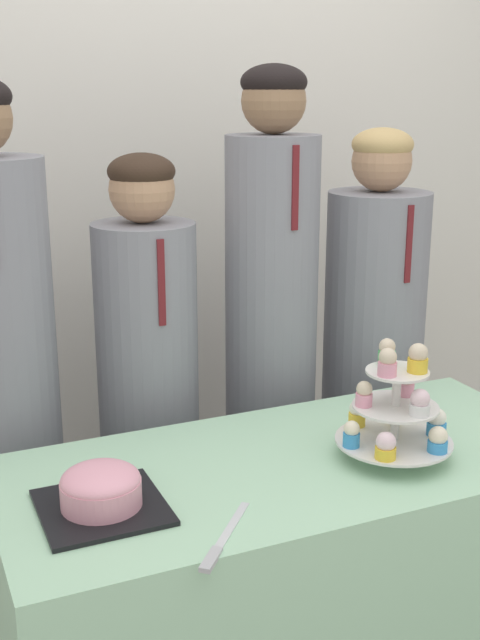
{
  "coord_description": "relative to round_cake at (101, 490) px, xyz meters",
  "views": [
    {
      "loc": [
        -0.78,
        -1.16,
        1.54
      ],
      "look_at": [
        -0.12,
        0.33,
        1.08
      ],
      "focal_mm": 45.0,
      "sensor_mm": 36.0,
      "label": 1
    }
  ],
  "objects": [
    {
      "name": "student_3",
      "position": [
        1.01,
        0.58,
        -0.11
      ],
      "size": [
        0.31,
        0.31,
        1.44
      ],
      "color": "gray",
      "rests_on": "ground_plane"
    },
    {
      "name": "student_0",
      "position": [
        -0.12,
        0.58,
        -0.04
      ],
      "size": [
        0.31,
        0.31,
        1.58
      ],
      "color": "gray",
      "rests_on": "ground_plane"
    },
    {
      "name": "table",
      "position": [
        0.45,
        0.04,
        -0.42
      ],
      "size": [
        1.32,
        0.59,
        0.75
      ],
      "color": "#A8DBB2",
      "rests_on": "ground_plane"
    },
    {
      "name": "student_1",
      "position": [
        0.28,
        0.58,
        -0.13
      ],
      "size": [
        0.28,
        0.28,
        1.39
      ],
      "color": "gray",
      "rests_on": "ground_plane"
    },
    {
      "name": "round_cake",
      "position": [
        0.0,
        0.0,
        0.0
      ],
      "size": [
        0.24,
        0.24,
        0.09
      ],
      "color": "black",
      "rests_on": "table"
    },
    {
      "name": "wall_back",
      "position": [
        0.45,
        1.13,
        0.56
      ],
      "size": [
        9.0,
        0.06,
        2.7
      ],
      "color": "silver",
      "rests_on": "ground_plane"
    },
    {
      "name": "student_2",
      "position": [
        0.65,
        0.58,
        -0.01
      ],
      "size": [
        0.26,
        0.27,
        1.62
      ],
      "color": "gray",
      "rests_on": "ground_plane"
    },
    {
      "name": "cake_knife",
      "position": [
        0.16,
        -0.22,
        -0.04
      ],
      "size": [
        0.18,
        0.2,
        0.01
      ],
      "rotation": [
        0.0,
        0.0,
        0.85
      ],
      "color": "silver",
      "rests_on": "table"
    },
    {
      "name": "cupcake_stand",
      "position": [
        0.66,
        -0.04,
        0.07
      ],
      "size": [
        0.26,
        0.26,
        0.27
      ],
      "color": "silver",
      "rests_on": "table"
    }
  ]
}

